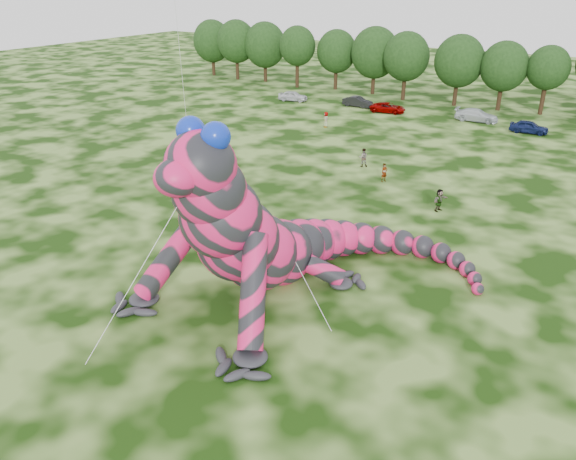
% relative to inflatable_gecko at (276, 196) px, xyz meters
% --- Properties ---
extents(ground, '(240.00, 240.00, 0.00)m').
position_rel_inflatable_gecko_xyz_m(ground, '(4.42, -2.81, -5.35)').
color(ground, '#16330A').
rests_on(ground, ground).
extents(inflatable_gecko, '(20.80, 23.69, 10.71)m').
position_rel_inflatable_gecko_xyz_m(inflatable_gecko, '(0.00, 0.00, 0.00)').
color(inflatable_gecko, '#DE1A5D').
rests_on(inflatable_gecko, ground).
extents(tree_0, '(6.91, 6.22, 9.51)m').
position_rel_inflatable_gecko_xyz_m(tree_0, '(-50.14, 56.42, -0.60)').
color(tree_0, black).
rests_on(tree_0, ground).
extents(tree_1, '(6.74, 6.07, 9.81)m').
position_rel_inflatable_gecko_xyz_m(tree_1, '(-43.93, 55.24, -0.45)').
color(tree_1, black).
rests_on(tree_1, ground).
extents(tree_2, '(7.04, 6.34, 9.64)m').
position_rel_inflatable_gecko_xyz_m(tree_2, '(-38.60, 55.95, -0.53)').
color(tree_2, black).
rests_on(tree_2, ground).
extents(tree_3, '(5.81, 5.23, 9.44)m').
position_rel_inflatable_gecko_xyz_m(tree_3, '(-31.30, 54.26, -0.63)').
color(tree_3, black).
rests_on(tree_3, ground).
extents(tree_4, '(6.22, 5.60, 9.06)m').
position_rel_inflatable_gecko_xyz_m(tree_4, '(-25.22, 55.90, -0.83)').
color(tree_4, black).
rests_on(tree_4, ground).
extents(tree_5, '(7.16, 6.44, 9.80)m').
position_rel_inflatable_gecko_xyz_m(tree_5, '(-18.70, 55.62, -0.46)').
color(tree_5, black).
rests_on(tree_5, ground).
extents(tree_6, '(6.52, 5.86, 9.49)m').
position_rel_inflatable_gecko_xyz_m(tree_6, '(-13.14, 53.87, -0.61)').
color(tree_6, black).
rests_on(tree_6, ground).
extents(tree_7, '(6.68, 6.01, 9.48)m').
position_rel_inflatable_gecko_xyz_m(tree_7, '(-5.66, 53.99, -0.62)').
color(tree_7, black).
rests_on(tree_7, ground).
extents(tree_8, '(6.14, 5.53, 8.94)m').
position_rel_inflatable_gecko_xyz_m(tree_8, '(0.20, 54.17, -0.88)').
color(tree_8, black).
rests_on(tree_8, ground).
extents(tree_9, '(5.27, 4.74, 8.68)m').
position_rel_inflatable_gecko_xyz_m(tree_9, '(5.49, 54.53, -1.02)').
color(tree_9, black).
rests_on(tree_9, ground).
extents(car_0, '(4.44, 2.46, 1.43)m').
position_rel_inflatable_gecko_xyz_m(car_0, '(-26.23, 44.69, -4.64)').
color(car_0, silver).
rests_on(car_0, ground).
extents(car_1, '(4.22, 1.64, 1.37)m').
position_rel_inflatable_gecko_xyz_m(car_1, '(-16.69, 46.12, -4.67)').
color(car_1, black).
rests_on(car_1, ground).
extents(car_2, '(4.80, 2.61, 1.28)m').
position_rel_inflatable_gecko_xyz_m(car_2, '(-11.78, 45.01, -4.72)').
color(car_2, '#7F0100').
rests_on(car_2, ground).
extents(car_3, '(5.33, 2.48, 1.51)m').
position_rel_inflatable_gecko_xyz_m(car_3, '(-0.59, 46.31, -4.60)').
color(car_3, silver).
rests_on(car_3, ground).
extents(car_4, '(4.30, 1.91, 1.44)m').
position_rel_inflatable_gecko_xyz_m(car_4, '(6.05, 43.80, -4.64)').
color(car_4, '#101A47').
rests_on(car_4, ground).
extents(spectator_0, '(0.64, 0.72, 1.65)m').
position_rel_inflatable_gecko_xyz_m(spectator_0, '(-1.51, 19.62, -4.53)').
color(spectator_0, gray).
rests_on(spectator_0, ground).
extents(spectator_4, '(1.01, 1.04, 1.81)m').
position_rel_inflatable_gecko_xyz_m(spectator_4, '(-15.06, 33.95, -4.45)').
color(spectator_4, gray).
rests_on(spectator_4, ground).
extents(spectator_1, '(1.08, 1.03, 1.77)m').
position_rel_inflatable_gecko_xyz_m(spectator_1, '(-4.88, 22.50, -4.47)').
color(spectator_1, gray).
rests_on(spectator_1, ground).
extents(spectator_5, '(0.95, 1.72, 1.76)m').
position_rel_inflatable_gecko_xyz_m(spectator_5, '(4.73, 15.60, -4.47)').
color(spectator_5, gray).
rests_on(spectator_5, ground).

